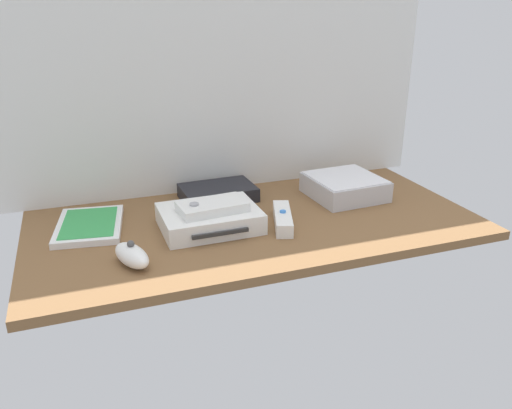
# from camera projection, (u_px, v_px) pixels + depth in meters

# --- Properties ---
(ground_plane) EXTENTS (1.00, 0.48, 0.02)m
(ground_plane) POSITION_uv_depth(u_px,v_px,m) (256.00, 225.00, 1.16)
(ground_plane) COLOR brown
(ground_plane) RESTS_ON ground
(back_wall) EXTENTS (1.10, 0.01, 0.64)m
(back_wall) POSITION_uv_depth(u_px,v_px,m) (222.00, 64.00, 1.26)
(back_wall) COLOR silver
(back_wall) RESTS_ON ground
(game_console) EXTENTS (0.21, 0.17, 0.04)m
(game_console) POSITION_uv_depth(u_px,v_px,m) (210.00, 219.00, 1.12)
(game_console) COLOR white
(game_console) RESTS_ON ground_plane
(mini_computer) EXTENTS (0.18, 0.18, 0.05)m
(mini_computer) POSITION_uv_depth(u_px,v_px,m) (345.00, 187.00, 1.30)
(mini_computer) COLOR silver
(mini_computer) RESTS_ON ground_plane
(game_case) EXTENTS (0.16, 0.21, 0.02)m
(game_case) POSITION_uv_depth(u_px,v_px,m) (89.00, 225.00, 1.12)
(game_case) COLOR white
(game_case) RESTS_ON ground_plane
(network_router) EXTENTS (0.18, 0.13, 0.03)m
(network_router) POSITION_uv_depth(u_px,v_px,m) (218.00, 193.00, 1.28)
(network_router) COLOR black
(network_router) RESTS_ON ground_plane
(remote_wand) EXTENTS (0.08, 0.15, 0.03)m
(remote_wand) POSITION_uv_depth(u_px,v_px,m) (283.00, 219.00, 1.13)
(remote_wand) COLOR white
(remote_wand) RESTS_ON ground_plane
(remote_nunchuk) EXTENTS (0.08, 0.11, 0.05)m
(remote_nunchuk) POSITION_uv_depth(u_px,v_px,m) (132.00, 255.00, 0.96)
(remote_nunchuk) COLOR white
(remote_nunchuk) RESTS_ON ground_plane
(remote_classic_pad) EXTENTS (0.15, 0.09, 0.02)m
(remote_classic_pad) POSITION_uv_depth(u_px,v_px,m) (212.00, 207.00, 1.10)
(remote_classic_pad) COLOR white
(remote_classic_pad) RESTS_ON game_console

